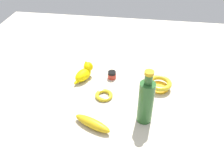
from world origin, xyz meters
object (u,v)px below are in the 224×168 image
Objects in this scene: cat_figurine at (84,73)px; nail_polish_jar at (112,75)px; bottle_tall at (146,101)px; bowl at (159,84)px; banana at (92,123)px; bangle at (104,95)px.

nail_polish_jar is at bearing -80.37° from cat_figurine.
bottle_tall is (-0.29, -0.19, 0.09)m from nail_polish_jar.
bowl is at bearing -93.81° from cat_figurine.
bowl is 0.42m from banana.
bangle is at bearing 57.41° from bottle_tall.
cat_figurine is at bearing 99.63° from nail_polish_jar.
bowl reaches higher than nail_polish_jar.
cat_figurine is at bearing 51.93° from bottle_tall.
bottle_tall is at bearing -128.07° from cat_figurine.
nail_polish_jar is at bearing 33.17° from bottle_tall.
cat_figurine is at bearing -47.83° from banana.
nail_polish_jar is 0.36m from banana.
banana is at bearing -161.03° from cat_figurine.
cat_figurine is (0.03, 0.40, 0.01)m from bowl.
bowl is (0.23, -0.07, -0.08)m from bottle_tall.
bangle is 0.50× the size of banana.
bowl reaches higher than banana.
bangle is (-0.16, 0.02, -0.01)m from nail_polish_jar.
nail_polish_jar is 0.53× the size of bangle.
bowl is 0.89× the size of cat_figurine.
nail_polish_jar is at bearing 78.56° from bowl.
banana is at bearing 175.21° from nail_polish_jar.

